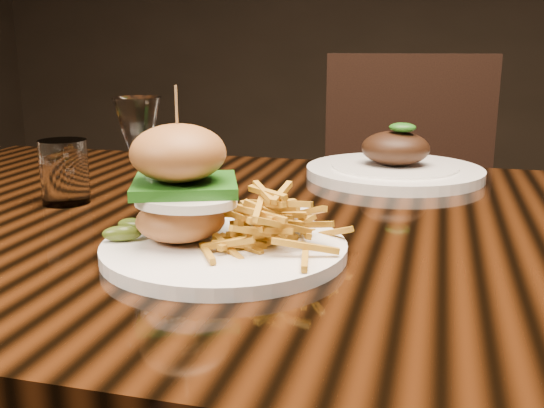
% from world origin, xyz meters
% --- Properties ---
extents(dining_table, '(1.60, 0.90, 0.75)m').
position_xyz_m(dining_table, '(0.00, 0.00, 0.67)').
color(dining_table, black).
rests_on(dining_table, ground).
extents(burger_plate, '(0.27, 0.27, 0.19)m').
position_xyz_m(burger_plate, '(-0.09, -0.16, 0.80)').
color(burger_plate, white).
rests_on(burger_plate, dining_table).
extents(ramekin, '(0.10, 0.10, 0.04)m').
position_xyz_m(ramekin, '(-0.05, -0.08, 0.77)').
color(ramekin, white).
rests_on(ramekin, dining_table).
extents(wine_glass, '(0.06, 0.06, 0.17)m').
position_xyz_m(wine_glass, '(-0.23, -0.07, 0.87)').
color(wine_glass, white).
rests_on(wine_glass, dining_table).
extents(water_tumbler, '(0.07, 0.07, 0.09)m').
position_xyz_m(water_tumbler, '(-0.39, 0.01, 0.80)').
color(water_tumbler, white).
rests_on(water_tumbler, dining_table).
extents(far_dish, '(0.31, 0.31, 0.10)m').
position_xyz_m(far_dish, '(0.06, 0.32, 0.77)').
color(far_dish, white).
rests_on(far_dish, dining_table).
extents(chair_far, '(0.52, 0.52, 0.95)m').
position_xyz_m(chair_far, '(0.07, 0.89, 0.54)').
color(chair_far, black).
rests_on(chair_far, ground).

